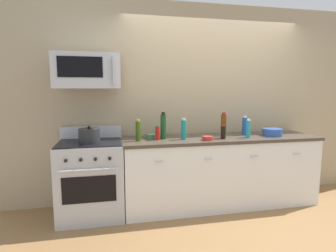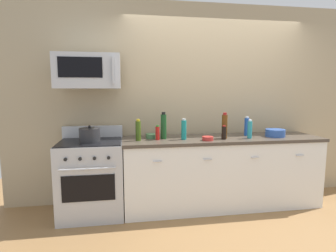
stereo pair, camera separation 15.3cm
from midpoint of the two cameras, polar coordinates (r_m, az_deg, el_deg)
ground_plane at (r=3.89m, az=12.16°, el=-15.84°), size 6.81×6.81×0.00m
back_wall at (r=3.96m, az=10.54°, el=4.78°), size 5.68×0.10×2.70m
counter_unit at (r=3.73m, az=12.36°, el=-9.34°), size 2.59×0.66×0.92m
range_oven at (r=3.50m, az=-14.45°, el=-10.39°), size 0.76×0.69×1.07m
microwave at (r=3.38m, az=-15.10°, el=10.98°), size 0.74×0.44×0.40m
bottle_sparkling_teal at (r=3.39m, az=4.63°, el=-0.74°), size 0.07×0.07×0.26m
bottle_soy_sauce_dark at (r=3.48m, az=12.87°, el=-1.38°), size 0.06×0.06×0.18m
bottle_olive_oil at (r=3.31m, az=-4.95°, el=-0.95°), size 0.06×0.06×0.26m
bottle_hot_sauce_red at (r=3.36m, az=-0.91°, el=-1.47°), size 0.05×0.05×0.18m
bottle_wine_amber at (r=3.55m, az=12.94°, el=-0.03°), size 0.07×0.07×0.33m
bottle_soda_blue at (r=3.84m, az=17.27°, el=-0.09°), size 0.06×0.06×0.26m
bottle_wine_green at (r=3.42m, az=0.35°, el=-0.04°), size 0.07×0.07×0.34m
bottle_dish_soap at (r=3.64m, az=17.92°, el=-0.67°), size 0.06×0.06×0.24m
bowl_blue_mixing at (r=3.90m, az=22.59°, el=-1.30°), size 0.25×0.25×0.10m
bowl_green_glaze at (r=3.48m, az=-2.27°, el=-2.07°), size 0.14×0.14×0.06m
bowl_red_small at (r=3.38m, az=9.61°, el=-2.56°), size 0.14×0.14×0.05m
stockpot at (r=3.32m, az=-14.83°, el=-1.84°), size 0.24×0.24×0.20m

